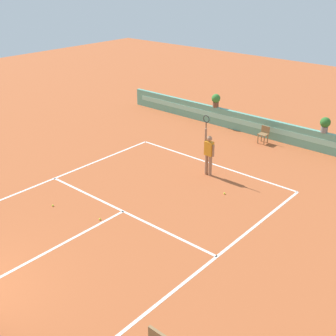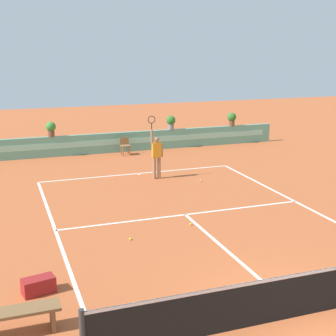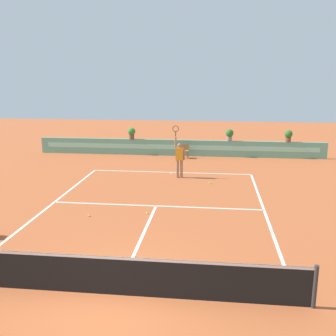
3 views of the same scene
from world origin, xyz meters
name	(u,v)px [view 3 (image 3 of 3)]	position (x,y,z in m)	size (l,w,h in m)	color
ground_plane	(155,209)	(0.00, 6.00, 0.00)	(60.00, 60.00, 0.00)	#B2562D
court_lines	(157,203)	(0.00, 6.72, 0.00)	(8.32, 11.94, 0.01)	white
net	(115,274)	(0.00, 0.00, 0.51)	(8.92, 0.10, 1.00)	#333333
back_wall_barrier	(179,148)	(0.00, 16.39, 0.50)	(18.00, 0.21, 1.00)	#60A88E
ball_kid_chair	(185,150)	(0.44, 15.66, 0.48)	(0.44, 0.44, 0.85)	olive
tennis_player	(179,157)	(0.51, 10.88, 1.05)	(0.62, 0.23, 2.58)	#9E7051
tennis_ball_near_baseline	(89,216)	(-2.22, 4.96, 0.03)	(0.07, 0.07, 0.07)	#CCE033
tennis_ball_mid_court	(210,183)	(2.03, 9.88, 0.03)	(0.07, 0.07, 0.07)	#CCE033
tennis_ball_by_sideline	(147,213)	(-0.19, 5.47, 0.03)	(0.07, 0.07, 0.07)	#CCE033
potted_plant_right	(230,134)	(3.12, 16.39, 1.41)	(0.48, 0.48, 0.72)	gray
potted_plant_far_right	(288,135)	(6.66, 16.39, 1.41)	(0.48, 0.48, 0.72)	brown
potted_plant_left	(132,133)	(-3.03, 16.39, 1.41)	(0.48, 0.48, 0.72)	brown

